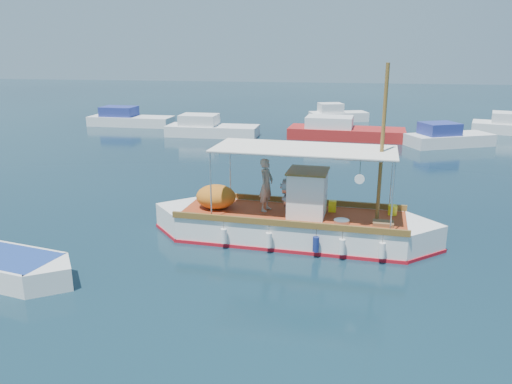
# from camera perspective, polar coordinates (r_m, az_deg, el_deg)

# --- Properties ---
(ground) EXTENTS (160.00, 160.00, 0.00)m
(ground) POSITION_cam_1_polar(r_m,az_deg,el_deg) (17.49, 2.18, -5.50)
(ground) COLOR black
(ground) RESTS_ON ground
(fishing_caique) EXTENTS (10.19, 3.31, 6.22)m
(fishing_caique) POSITION_cam_1_polar(r_m,az_deg,el_deg) (17.44, 3.92, -3.65)
(fishing_caique) COLOR white
(fishing_caique) RESTS_ON ground
(bg_boat_nw) EXTENTS (6.83, 2.41, 1.80)m
(bg_boat_nw) POSITION_cam_1_polar(r_m,az_deg,el_deg) (38.00, -5.31, 7.14)
(bg_boat_nw) COLOR silver
(bg_boat_nw) RESTS_ON ground
(bg_boat_n) EXTENTS (8.48, 3.35, 1.80)m
(bg_boat_n) POSITION_cam_1_polar(r_m,az_deg,el_deg) (37.23, 9.87, 6.78)
(bg_boat_n) COLOR #A61D1B
(bg_boat_n) RESTS_ON ground
(bg_boat_ne) EXTENTS (6.16, 4.43, 1.80)m
(bg_boat_ne) POSITION_cam_1_polar(r_m,az_deg,el_deg) (36.37, 21.02, 5.71)
(bg_boat_ne) COLOR silver
(bg_boat_ne) RESTS_ON ground
(bg_boat_far_w) EXTENTS (7.14, 2.45, 1.80)m
(bg_boat_far_w) POSITION_cam_1_polar(r_m,az_deg,el_deg) (44.24, -14.35, 7.99)
(bg_boat_far_w) COLOR silver
(bg_boat_far_w) RESTS_ON ground
(bg_boat_far_n) EXTENTS (5.47, 3.49, 1.80)m
(bg_boat_far_n) POSITION_cam_1_polar(r_m,az_deg,el_deg) (46.29, 9.20, 8.63)
(bg_boat_far_n) COLOR silver
(bg_boat_far_n) RESTS_ON ground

